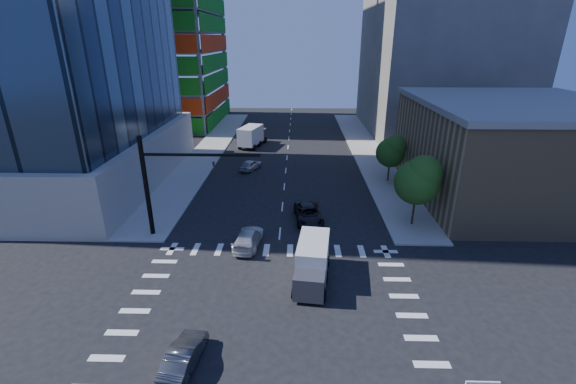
{
  "coord_description": "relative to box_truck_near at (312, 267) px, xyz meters",
  "views": [
    {
      "loc": [
        1.53,
        -19.19,
        16.57
      ],
      "look_at": [
        0.85,
        8.0,
        5.69
      ],
      "focal_mm": 24.0,
      "sensor_mm": 36.0,
      "label": 1
    }
  ],
  "objects": [
    {
      "name": "ground",
      "position": [
        -2.66,
        -4.59,
        -1.28
      ],
      "size": [
        160.0,
        160.0,
        0.0
      ],
      "primitive_type": "plane",
      "color": "black",
      "rests_on": "ground"
    },
    {
      "name": "sidewalk_ne",
      "position": [
        9.84,
        35.41,
        -1.2
      ],
      "size": [
        5.0,
        60.0,
        0.15
      ],
      "primitive_type": "cube",
      "color": "#9C9894",
      "rests_on": "ground"
    },
    {
      "name": "car_sb_near",
      "position": [
        -5.25,
        5.19,
        -0.56
      ],
      "size": [
        2.56,
        5.13,
        1.43
      ],
      "primitive_type": "imported",
      "rotation": [
        0.0,
        0.0,
        3.03
      ],
      "color": "silver",
      "rests_on": "ground"
    },
    {
      "name": "commercial_building",
      "position": [
        22.34,
        17.41,
        4.04
      ],
      "size": [
        20.5,
        22.5,
        10.6
      ],
      "color": "#957E56",
      "rests_on": "ground"
    },
    {
      "name": "car_sb_mid",
      "position": [
        -7.4,
        25.68,
        -0.58
      ],
      "size": [
        3.15,
        4.38,
        1.39
      ],
      "primitive_type": "imported",
      "rotation": [
        0.0,
        0.0,
        2.72
      ],
      "color": "#B3B5BB",
      "rests_on": "ground"
    },
    {
      "name": "tree_north",
      "position": [
        10.27,
        21.32,
        2.71
      ],
      "size": [
        3.54,
        3.52,
        5.78
      ],
      "color": "#382316",
      "rests_on": "sidewalk_ne"
    },
    {
      "name": "bg_building_ne",
      "position": [
        24.34,
        50.41,
        12.72
      ],
      "size": [
        24.0,
        30.0,
        28.0
      ],
      "primitive_type": "cube",
      "color": "#65605A",
      "rests_on": "ground"
    },
    {
      "name": "signal_mast_nw",
      "position": [
        -12.66,
        6.91,
        4.22
      ],
      "size": [
        10.2,
        0.4,
        9.0
      ],
      "color": "black",
      "rests_on": "sidewalk_nw"
    },
    {
      "name": "car_nb_far",
      "position": [
        0.0,
        10.1,
        -0.54
      ],
      "size": [
        3.03,
        5.56,
        1.48
      ],
      "primitive_type": "imported",
      "rotation": [
        0.0,
        0.0,
        0.11
      ],
      "color": "black",
      "rests_on": "ground"
    },
    {
      "name": "tree_south",
      "position": [
        9.97,
        9.32,
        3.41
      ],
      "size": [
        4.16,
        4.16,
        6.82
      ],
      "color": "#382316",
      "rests_on": "sidewalk_ne"
    },
    {
      "name": "box_truck_near",
      "position": [
        0.0,
        0.0,
        0.0
      ],
      "size": [
        2.99,
        5.74,
        2.89
      ],
      "rotation": [
        0.0,
        0.0,
        -0.12
      ],
      "color": "black",
      "rests_on": "ground"
    },
    {
      "name": "car_sb_cross",
      "position": [
        -7.15,
        -7.96,
        -0.6
      ],
      "size": [
        1.88,
        4.22,
        1.35
      ],
      "primitive_type": "imported",
      "rotation": [
        0.0,
        0.0,
        3.03
      ],
      "color": "#434448",
      "rests_on": "ground"
    },
    {
      "name": "box_truck_far",
      "position": [
        -8.44,
        38.27,
        0.22
      ],
      "size": [
        4.37,
        6.96,
        3.39
      ],
      "rotation": [
        0.0,
        0.0,
        2.87
      ],
      "color": "black",
      "rests_on": "ground"
    },
    {
      "name": "sidewalk_nw",
      "position": [
        -15.16,
        35.41,
        -1.2
      ],
      "size": [
        5.0,
        60.0,
        0.15
      ],
      "primitive_type": "cube",
      "color": "#9C9894",
      "rests_on": "ground"
    },
    {
      "name": "road_markings",
      "position": [
        -2.66,
        -4.59,
        -1.27
      ],
      "size": [
        20.0,
        20.0,
        0.01
      ],
      "primitive_type": "cube",
      "color": "silver",
      "rests_on": "ground"
    }
  ]
}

